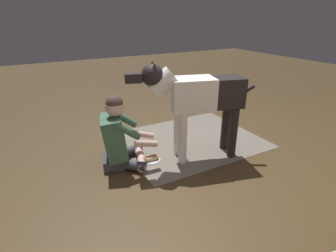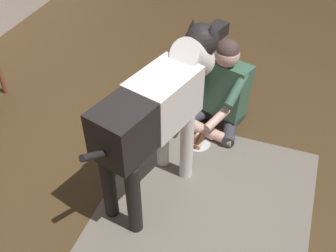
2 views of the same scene
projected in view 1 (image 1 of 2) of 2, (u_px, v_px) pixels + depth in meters
ground_plane at (182, 147)px, 3.56m from camera, size 15.91×15.91×0.00m
area_rug at (190, 140)px, 3.77m from camera, size 1.87×1.53×0.01m
person_sitting_on_floor at (119, 137)px, 3.04m from camera, size 0.69×0.59×0.85m
large_dog at (197, 97)px, 3.05m from camera, size 1.48×0.58×1.19m
hot_dog_on_plate at (151, 159)px, 3.24m from camera, size 0.22×0.22×0.06m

